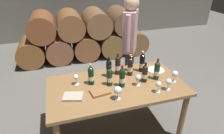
# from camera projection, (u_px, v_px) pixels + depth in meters

# --- Properties ---
(ground_plane) EXTENTS (14.00, 14.00, 0.00)m
(ground_plane) POSITION_uv_depth(u_px,v_px,m) (116.00, 129.00, 2.77)
(ground_plane) COLOR #66635E
(barrel_stack) EXTENTS (3.12, 0.90, 1.15)m
(barrel_stack) POSITION_uv_depth(u_px,v_px,m) (84.00, 35.00, 4.70)
(barrel_stack) COLOR brown
(barrel_stack) RESTS_ON ground_plane
(dining_table) EXTENTS (1.70, 0.90, 0.76)m
(dining_table) POSITION_uv_depth(u_px,v_px,m) (116.00, 91.00, 2.45)
(dining_table) COLOR olive
(dining_table) RESTS_ON ground_plane
(wine_bottle_0) EXTENTS (0.07, 0.07, 0.30)m
(wine_bottle_0) POSITION_uv_depth(u_px,v_px,m) (157.00, 70.00, 2.47)
(wine_bottle_0) COLOR #19381E
(wine_bottle_0) RESTS_ON dining_table
(wine_bottle_1) EXTENTS (0.07, 0.07, 0.31)m
(wine_bottle_1) POSITION_uv_depth(u_px,v_px,m) (142.00, 63.00, 2.65)
(wine_bottle_1) COLOR black
(wine_bottle_1) RESTS_ON dining_table
(wine_bottle_2) EXTENTS (0.07, 0.07, 0.28)m
(wine_bottle_2) POSITION_uv_depth(u_px,v_px,m) (91.00, 76.00, 2.37)
(wine_bottle_2) COLOR black
(wine_bottle_2) RESTS_ON dining_table
(wine_bottle_3) EXTENTS (0.07, 0.07, 0.30)m
(wine_bottle_3) POSITION_uv_depth(u_px,v_px,m) (130.00, 66.00, 2.56)
(wine_bottle_3) COLOR black
(wine_bottle_3) RESTS_ON dining_table
(wine_bottle_4) EXTENTS (0.07, 0.07, 0.28)m
(wine_bottle_4) POSITION_uv_depth(u_px,v_px,m) (109.00, 68.00, 2.53)
(wine_bottle_4) COLOR black
(wine_bottle_4) RESTS_ON dining_table
(wine_bottle_5) EXTENTS (0.07, 0.07, 0.32)m
(wine_bottle_5) POSITION_uv_depth(u_px,v_px,m) (118.00, 65.00, 2.58)
(wine_bottle_5) COLOR black
(wine_bottle_5) RESTS_ON dining_table
(wine_bottle_6) EXTENTS (0.07, 0.07, 0.29)m
(wine_bottle_6) POSITION_uv_depth(u_px,v_px,m) (122.00, 77.00, 2.32)
(wine_bottle_6) COLOR black
(wine_bottle_6) RESTS_ON dining_table
(wine_bottle_7) EXTENTS (0.07, 0.07, 0.28)m
(wine_bottle_7) POSITION_uv_depth(u_px,v_px,m) (131.00, 63.00, 2.67)
(wine_bottle_7) COLOR black
(wine_bottle_7) RESTS_ON dining_table
(wine_bottle_8) EXTENTS (0.07, 0.07, 0.27)m
(wine_bottle_8) POSITION_uv_depth(u_px,v_px,m) (110.00, 77.00, 2.35)
(wine_bottle_8) COLOR #19381E
(wine_bottle_8) RESTS_ON dining_table
(wine_bottle_9) EXTENTS (0.07, 0.07, 0.27)m
(wine_bottle_9) POSITION_uv_depth(u_px,v_px,m) (145.00, 73.00, 2.42)
(wine_bottle_9) COLOR black
(wine_bottle_9) RESTS_ON dining_table
(wine_glass_0) EXTENTS (0.07, 0.07, 0.15)m
(wine_glass_0) POSITION_uv_depth(u_px,v_px,m) (138.00, 78.00, 2.35)
(wine_glass_0) COLOR white
(wine_glass_0) RESTS_ON dining_table
(wine_glass_1) EXTENTS (0.09, 0.09, 0.16)m
(wine_glass_1) POSITION_uv_depth(u_px,v_px,m) (118.00, 90.00, 2.10)
(wine_glass_1) COLOR white
(wine_glass_1) RESTS_ON dining_table
(wine_glass_2) EXTENTS (0.07, 0.07, 0.14)m
(wine_glass_2) POSITION_uv_depth(u_px,v_px,m) (76.00, 77.00, 2.37)
(wine_glass_2) COLOR white
(wine_glass_2) RESTS_ON dining_table
(wine_glass_3) EXTENTS (0.08, 0.08, 0.16)m
(wine_glass_3) POSITION_uv_depth(u_px,v_px,m) (175.00, 74.00, 2.42)
(wine_glass_3) COLOR white
(wine_glass_3) RESTS_ON dining_table
(wine_glass_4) EXTENTS (0.08, 0.08, 0.15)m
(wine_glass_4) POSITION_uv_depth(u_px,v_px,m) (169.00, 82.00, 2.27)
(wine_glass_4) COLOR white
(wine_glass_4) RESTS_ON dining_table
(wine_glass_5) EXTENTS (0.07, 0.07, 0.14)m
(wine_glass_5) POSITION_uv_depth(u_px,v_px,m) (158.00, 85.00, 2.22)
(wine_glass_5) COLOR white
(wine_glass_5) RESTS_ON dining_table
(tasting_notebook) EXTENTS (0.26, 0.21, 0.03)m
(tasting_notebook) POSITION_uv_depth(u_px,v_px,m) (73.00, 97.00, 2.17)
(tasting_notebook) COLOR #B2A893
(tasting_notebook) RESTS_ON dining_table
(leather_ledger) EXTENTS (0.24, 0.19, 0.03)m
(leather_ledger) POSITION_uv_depth(u_px,v_px,m) (100.00, 92.00, 2.26)
(leather_ledger) COLOR #936038
(leather_ledger) RESTS_ON dining_table
(serving_plate) EXTENTS (0.24, 0.24, 0.01)m
(serving_plate) POSITION_uv_depth(u_px,v_px,m) (156.00, 70.00, 2.73)
(serving_plate) COLOR white
(serving_plate) RESTS_ON dining_table
(sommelier_presenting) EXTENTS (0.32, 0.44, 1.72)m
(sommelier_presenting) POSITION_uv_depth(u_px,v_px,m) (130.00, 40.00, 3.02)
(sommelier_presenting) COLOR #383842
(sommelier_presenting) RESTS_ON ground_plane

